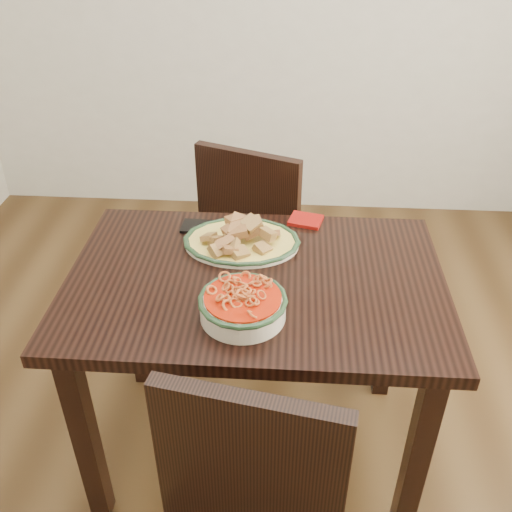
# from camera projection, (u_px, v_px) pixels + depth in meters

# --- Properties ---
(floor) EXTENTS (3.50, 3.50, 0.00)m
(floor) POSITION_uv_depth(u_px,v_px,m) (266.00, 430.00, 2.13)
(floor) COLOR #3B2713
(floor) RESTS_ON ground
(dining_table) EXTENTS (1.10, 0.73, 0.75)m
(dining_table) POSITION_uv_depth(u_px,v_px,m) (256.00, 306.00, 1.72)
(dining_table) COLOR black
(dining_table) RESTS_ON ground
(chair_far) EXTENTS (0.54, 0.54, 0.89)m
(chair_far) POSITION_uv_depth(u_px,v_px,m) (259.00, 230.00, 2.36)
(chair_far) COLOR black
(chair_far) RESTS_ON ground
(fish_plate) EXTENTS (0.36, 0.28, 0.11)m
(fish_plate) POSITION_uv_depth(u_px,v_px,m) (241.00, 233.00, 1.78)
(fish_plate) COLOR beige
(fish_plate) RESTS_ON dining_table
(noodle_bowl) EXTENTS (0.24, 0.24, 0.08)m
(noodle_bowl) POSITION_uv_depth(u_px,v_px,m) (243.00, 303.00, 1.49)
(noodle_bowl) COLOR beige
(noodle_bowl) RESTS_ON dining_table
(smartphone) EXTENTS (0.16, 0.09, 0.01)m
(smartphone) POSITION_uv_depth(u_px,v_px,m) (205.00, 227.00, 1.88)
(smartphone) COLOR black
(smartphone) RESTS_ON dining_table
(napkin) EXTENTS (0.12, 0.11, 0.01)m
(napkin) POSITION_uv_depth(u_px,v_px,m) (306.00, 220.00, 1.92)
(napkin) COLOR #9B110B
(napkin) RESTS_ON dining_table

